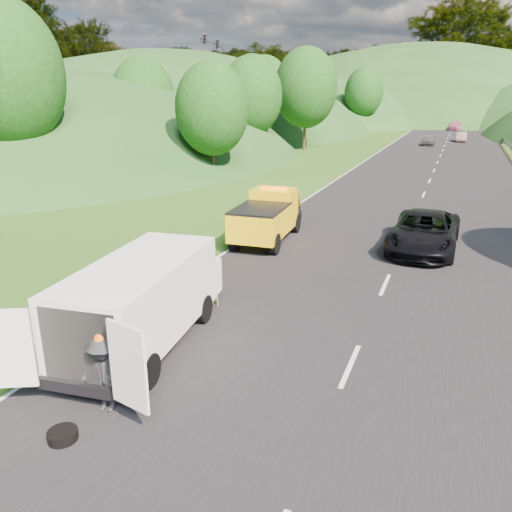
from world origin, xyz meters
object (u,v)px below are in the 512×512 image
at_px(worker, 107,410).
at_px(suitcase, 142,276).
at_px(white_van, 144,298).
at_px(child, 215,306).
at_px(woman, 180,300).
at_px(spare_tire, 63,440).
at_px(tow_truck, 268,216).
at_px(passing_suv, 422,250).

height_order(worker, suitcase, worker).
relative_size(white_van, child, 7.94).
xyz_separation_m(white_van, woman, (-0.77, 3.04, -1.36)).
bearing_deg(child, white_van, -86.91).
relative_size(woman, spare_tire, 2.67).
xyz_separation_m(child, spare_tire, (0.13, -6.95, 0.00)).
relative_size(tow_truck, woman, 3.62).
height_order(tow_truck, worker, tow_truck).
distance_m(white_van, suitcase, 4.88).
bearing_deg(white_van, suitcase, 119.03).
bearing_deg(spare_tire, woman, 101.84).
bearing_deg(suitcase, tow_truck, 71.64).
bearing_deg(white_van, worker, -79.95).
bearing_deg(white_van, woman, 97.35).
bearing_deg(woman, suitcase, 36.20).
bearing_deg(child, passing_suv, 71.17).
distance_m(child, spare_tire, 6.95).
bearing_deg(white_van, spare_tire, -86.96).
bearing_deg(spare_tire, worker, 81.70).
height_order(worker, passing_suv, worker).
bearing_deg(child, suitcase, 179.32).
distance_m(woman, passing_suv, 11.22).
bearing_deg(spare_tire, suitcase, 114.05).
xyz_separation_m(white_van, suitcase, (-2.79, 3.85, -1.08)).
distance_m(tow_truck, woman, 7.69).
relative_size(tow_truck, passing_suv, 0.96).
bearing_deg(spare_tire, white_van, 99.96).
bearing_deg(woman, spare_tire, 160.00).
bearing_deg(passing_suv, woman, -127.09).
xyz_separation_m(suitcase, spare_tire, (3.49, -7.82, -0.28)).
height_order(white_van, child, white_van).
bearing_deg(suitcase, worker, -61.31).
height_order(woman, child, woman).
relative_size(woman, worker, 0.91).
bearing_deg(tow_truck, worker, -87.90).
distance_m(woman, suitcase, 2.20).
bearing_deg(child, worker, -73.18).
distance_m(white_van, spare_tire, 4.25).
bearing_deg(tow_truck, spare_tire, -89.01).
height_order(woman, spare_tire, woman).
bearing_deg(passing_suv, worker, -108.59).
bearing_deg(suitcase, spare_tire, -65.95).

